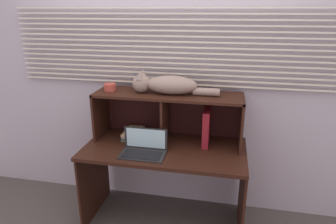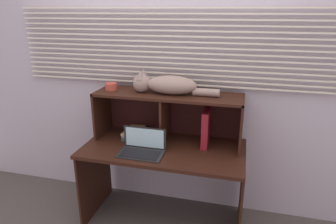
{
  "view_description": "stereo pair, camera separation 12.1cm",
  "coord_description": "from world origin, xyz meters",
  "px_view_note": "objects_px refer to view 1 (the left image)",
  "views": [
    {
      "loc": [
        0.48,
        -2.05,
        1.84
      ],
      "look_at": [
        0.0,
        0.32,
        1.0
      ],
      "focal_mm": 32.01,
      "sensor_mm": 36.0,
      "label": 1
    },
    {
      "loc": [
        0.6,
        -2.03,
        1.84
      ],
      "look_at": [
        0.0,
        0.32,
        1.0
      ],
      "focal_mm": 32.01,
      "sensor_mm": 36.0,
      "label": 2
    }
  ],
  "objects_px": {
    "cat": "(166,84)",
    "binder_upright": "(207,126)",
    "small_basket": "(110,87)",
    "laptop": "(144,149)",
    "book_stack": "(134,134)"
  },
  "relations": [
    {
      "from": "binder_upright",
      "to": "book_stack",
      "type": "xyz_separation_m",
      "value": [
        -0.65,
        0.0,
        -0.12
      ]
    },
    {
      "from": "laptop",
      "to": "small_basket",
      "type": "height_order",
      "value": "small_basket"
    },
    {
      "from": "small_basket",
      "to": "laptop",
      "type": "bearing_deg",
      "value": -37.85
    },
    {
      "from": "cat",
      "to": "book_stack",
      "type": "distance_m",
      "value": 0.56
    },
    {
      "from": "cat",
      "to": "laptop",
      "type": "relative_size",
      "value": 2.05
    },
    {
      "from": "binder_upright",
      "to": "book_stack",
      "type": "relative_size",
      "value": 1.19
    },
    {
      "from": "binder_upright",
      "to": "book_stack",
      "type": "height_order",
      "value": "binder_upright"
    },
    {
      "from": "laptop",
      "to": "small_basket",
      "type": "relative_size",
      "value": 3.52
    },
    {
      "from": "binder_upright",
      "to": "small_basket",
      "type": "height_order",
      "value": "small_basket"
    },
    {
      "from": "cat",
      "to": "binder_upright",
      "type": "xyz_separation_m",
      "value": [
        0.35,
        0.0,
        -0.35
      ]
    },
    {
      "from": "laptop",
      "to": "small_basket",
      "type": "bearing_deg",
      "value": 142.15
    },
    {
      "from": "laptop",
      "to": "small_basket",
      "type": "xyz_separation_m",
      "value": [
        -0.37,
        0.29,
        0.42
      ]
    },
    {
      "from": "laptop",
      "to": "book_stack",
      "type": "relative_size",
      "value": 1.37
    },
    {
      "from": "laptop",
      "to": "binder_upright",
      "type": "relative_size",
      "value": 1.15
    },
    {
      "from": "cat",
      "to": "laptop",
      "type": "bearing_deg",
      "value": -112.68
    }
  ]
}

